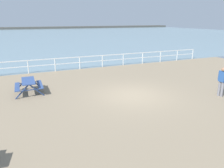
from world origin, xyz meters
The scene contains 6 objects.
ground_plane centered at (0.00, 0.00, -0.10)m, with size 30.00×24.00×0.20m, color gray.
sea_band centered at (0.00, 52.75, 0.00)m, with size 142.00×90.00×0.01m, color gray.
distant_shoreline centered at (0.00, 95.75, 0.00)m, with size 142.00×6.00×1.80m, color #4C4C47.
seaward_railing centered at (0.00, 7.75, 0.76)m, with size 23.07×0.07×1.08m.
picnic_table_mid_centre centered at (-5.41, 2.73, 0.58)m, with size 1.54×1.80×0.80m.
visitor centered at (4.43, -2.03, 0.95)m, with size 0.25×0.53×1.66m.
Camera 1 is at (-5.58, -10.08, 4.15)m, focal length 34.26 mm.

